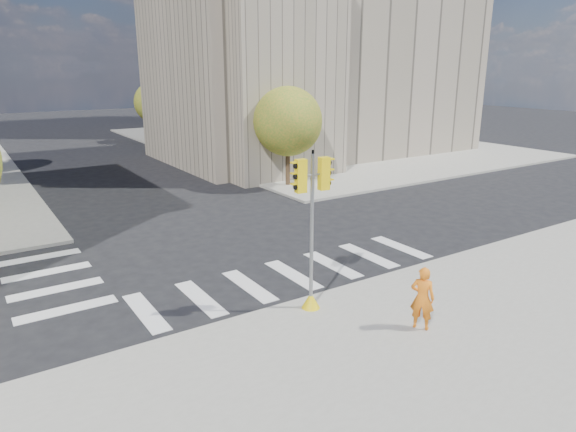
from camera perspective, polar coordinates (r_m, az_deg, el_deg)
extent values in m
plane|color=black|center=(20.26, -2.38, -4.66)|extent=(160.00, 160.00, 0.00)
cube|color=gray|center=(13.10, 24.55, -18.44)|extent=(30.00, 14.00, 0.15)
cube|color=gray|center=(52.14, 1.92, 8.32)|extent=(28.00, 40.00, 0.15)
cube|color=gray|center=(45.03, 3.30, 15.90)|extent=(26.00, 14.00, 14.00)
cube|color=gray|center=(36.43, -2.43, 15.85)|extent=(8.00, 8.00, 14.00)
cube|color=#9EA0A3|center=(66.79, -4.97, 22.84)|extent=(20.00, 18.00, 30.00)
cylinder|color=#382616|center=(31.96, -0.02, 5.34)|extent=(0.28, 0.28, 2.38)
sphere|color=#397421|center=(31.55, -0.02, 10.47)|extent=(4.20, 4.20, 4.20)
cylinder|color=#382616|center=(42.38, -8.99, 7.93)|extent=(0.28, 0.28, 2.52)
sphere|color=#397421|center=(42.06, -9.18, 12.11)|extent=(4.60, 4.60, 4.60)
cylinder|color=#382616|center=(53.49, -14.38, 9.18)|extent=(0.28, 0.28, 2.27)
sphere|color=#397421|center=(53.25, -14.58, 12.10)|extent=(4.00, 4.00, 4.00)
cylinder|color=black|center=(35.20, -2.95, 11.19)|extent=(0.12, 0.12, 8.00)
cube|color=black|center=(35.07, -3.05, 17.71)|extent=(0.35, 0.18, 0.22)
cylinder|color=black|center=(47.79, -11.63, 12.20)|extent=(0.12, 0.12, 8.00)
cube|color=black|center=(47.70, -11.92, 17.00)|extent=(0.35, 0.18, 0.22)
cone|color=yellow|center=(15.82, 2.55, -9.32)|extent=(0.56, 0.56, 0.50)
cylinder|color=gray|center=(15.03, 2.65, -2.01)|extent=(0.11, 0.11, 4.73)
cylinder|color=black|center=(14.46, 2.78, 7.12)|extent=(0.07, 0.07, 0.12)
cylinder|color=gray|center=(14.57, 2.74, 4.60)|extent=(0.90, 0.14, 0.06)
cube|color=yellow|center=(14.39, 1.44, 4.46)|extent=(0.32, 0.25, 0.95)
cube|color=yellow|center=(14.77, 4.01, 4.73)|extent=(0.32, 0.25, 0.95)
imported|color=orange|center=(14.86, 14.70, -8.80)|extent=(0.73, 0.80, 1.83)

